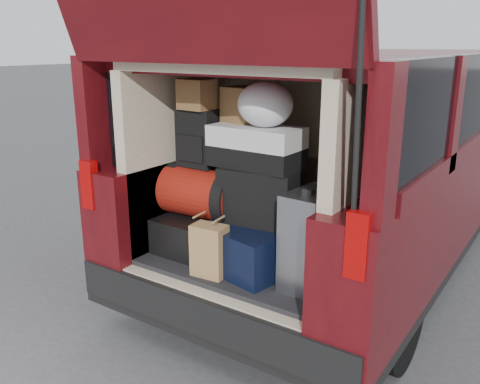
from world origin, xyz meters
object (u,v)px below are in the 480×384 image
at_px(black_hardshell, 202,231).
at_px(silver_roller, 312,239).
at_px(black_soft_case, 260,195).
at_px(twotone_duffel, 256,147).
at_px(navy_hardshell, 260,244).
at_px(kraft_bag, 209,250).
at_px(red_duffel, 202,192).
at_px(backpack, 199,138).

distance_m(black_hardshell, silver_roller, 0.86).
bearing_deg(black_soft_case, twotone_duffel, 155.04).
bearing_deg(navy_hardshell, silver_roller, 0.40).
relative_size(kraft_bag, red_duffel, 0.63).
height_order(black_hardshell, kraft_bag, kraft_bag).
distance_m(navy_hardshell, twotone_duffel, 0.59).
relative_size(red_duffel, black_soft_case, 1.07).
distance_m(silver_roller, twotone_duffel, 0.63).
relative_size(red_duffel, backpack, 1.35).
xyz_separation_m(red_duffel, twotone_duffel, (0.38, 0.05, 0.33)).
bearing_deg(navy_hardshell, backpack, -170.33).
xyz_separation_m(black_hardshell, black_soft_case, (0.45, 0.00, 0.32)).
relative_size(black_soft_case, twotone_duffel, 0.85).
bearing_deg(kraft_bag, red_duffel, 128.81).
bearing_deg(twotone_duffel, kraft_bag, -106.51).
distance_m(navy_hardshell, silver_roller, 0.41).
relative_size(navy_hardshell, red_duffel, 1.25).
height_order(red_duffel, black_soft_case, black_soft_case).
bearing_deg(red_duffel, kraft_bag, -49.49).
relative_size(black_hardshell, black_soft_case, 1.25).
height_order(red_duffel, backpack, backpack).
bearing_deg(black_hardshell, silver_roller, -5.83).
relative_size(kraft_bag, black_soft_case, 0.67).
relative_size(kraft_bag, twotone_duffel, 0.57).
xyz_separation_m(red_duffel, backpack, (-0.04, 0.03, 0.34)).
bearing_deg(silver_roller, black_hardshell, 177.26).
bearing_deg(red_duffel, silver_roller, -8.11).
xyz_separation_m(backpack, twotone_duffel, (0.42, 0.02, -0.01)).
height_order(kraft_bag, twotone_duffel, twotone_duffel).
height_order(navy_hardshell, black_soft_case, black_soft_case).
distance_m(kraft_bag, twotone_duffel, 0.66).
distance_m(black_hardshell, red_duffel, 0.28).
bearing_deg(black_hardshell, twotone_duffel, 2.92).
bearing_deg(backpack, black_hardshell, -8.94).
distance_m(silver_roller, backpack, 0.97).
distance_m(red_duffel, black_soft_case, 0.42).
height_order(black_hardshell, red_duffel, red_duffel).
xyz_separation_m(black_soft_case, backpack, (-0.46, -0.00, 0.30)).
bearing_deg(twotone_duffel, navy_hardshell, -29.87).
height_order(silver_roller, black_soft_case, black_soft_case).
bearing_deg(silver_roller, red_duffel, 179.05).
distance_m(black_hardshell, backpack, 0.61).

